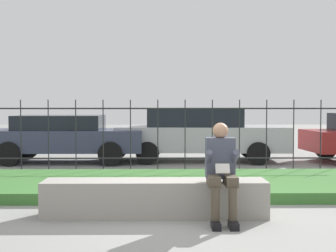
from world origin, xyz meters
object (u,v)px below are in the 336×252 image
object	(u,v)px
car_parked_center	(200,133)
car_parked_left	(65,137)
stone_bench	(155,200)
person_seated_reader	(221,167)

from	to	relation	value
car_parked_center	car_parked_left	bearing A→B (deg)	-173.44
stone_bench	car_parked_left	distance (m)	6.64
stone_bench	car_parked_left	world-z (taller)	car_parked_left
stone_bench	car_parked_center	world-z (taller)	car_parked_center
car_parked_left	car_parked_center	bearing A→B (deg)	4.25
person_seated_reader	car_parked_left	world-z (taller)	person_seated_reader
person_seated_reader	car_parked_center	world-z (taller)	car_parked_center
stone_bench	car_parked_center	size ratio (longest dim) A/B	0.66
car_parked_left	car_parked_center	world-z (taller)	car_parked_center
stone_bench	car_parked_center	bearing A→B (deg)	79.85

